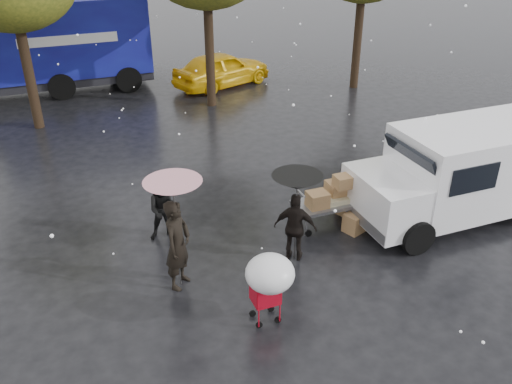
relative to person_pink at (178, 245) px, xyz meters
name	(u,v)px	position (x,y,z in m)	size (l,w,h in m)	color
ground	(242,272)	(1.25, -0.08, -0.93)	(90.00, 90.00, 0.00)	black
person_pink	(178,245)	(0.00, 0.00, 0.00)	(0.68, 0.44, 1.85)	black
person_middle	(164,209)	(0.13, 1.75, -0.19)	(0.71, 0.55, 1.46)	black
person_black	(295,227)	(2.45, -0.02, -0.17)	(0.89, 0.37, 1.51)	black
umbrella_pink	(173,189)	(0.00, 0.00, 1.19)	(1.07, 1.07, 2.27)	#4C4C4C
umbrella_black	(297,182)	(2.45, -0.02, 0.86)	(1.02, 1.02, 1.94)	#4C4C4C
vendor_cart	(330,196)	(3.78, 0.94, -0.20)	(1.52, 0.80, 1.27)	slate
shopping_cart	(269,277)	(1.15, -1.71, 0.14)	(0.84, 0.84, 1.46)	red
white_van	(462,171)	(6.76, 0.19, 0.23)	(4.91, 2.18, 2.20)	white
blue_truck	(45,47)	(-1.62, 13.77, 0.83)	(8.30, 2.60, 3.50)	navy
box_ground_near	(355,222)	(4.19, 0.45, -0.71)	(0.49, 0.39, 0.44)	#966841
box_ground_far	(345,207)	(4.39, 1.24, -0.76)	(0.43, 0.33, 0.33)	#966841
yellow_taxi	(222,69)	(4.85, 12.00, -0.23)	(1.64, 4.08, 1.39)	#ECB40C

